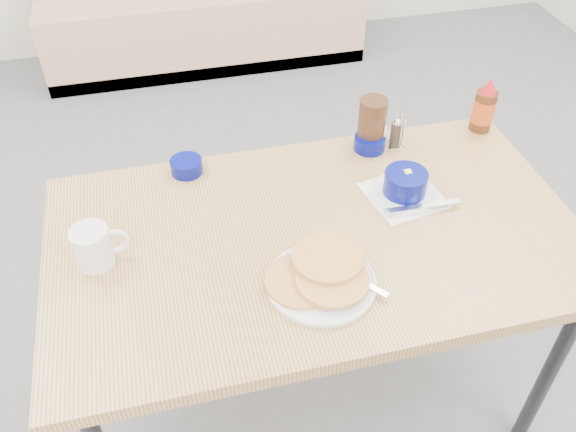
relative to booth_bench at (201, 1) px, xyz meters
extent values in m
cube|color=tan|center=(0.00, -0.06, -0.12)|extent=(1.90, 0.55, 0.45)
cube|color=#2D2D33|center=(0.00, -0.06, -0.31)|extent=(1.90, 0.55, 0.08)
cube|color=tan|center=(0.00, -2.53, 0.39)|extent=(1.40, 0.80, 0.04)
cylinder|color=#2D2D33|center=(0.62, -2.85, 0.01)|extent=(0.04, 0.04, 0.72)
cylinder|color=#2D2D33|center=(-0.62, -2.21, 0.01)|extent=(0.04, 0.04, 0.72)
cylinder|color=#2D2D33|center=(0.62, -2.21, 0.01)|extent=(0.04, 0.04, 0.72)
cylinder|color=white|center=(-0.04, -2.71, 0.42)|extent=(0.27, 0.27, 0.01)
cylinder|color=#EAA458|center=(-0.09, -2.70, 0.43)|extent=(0.18, 0.18, 0.01)
cylinder|color=#EAA458|center=(-0.02, -2.73, 0.44)|extent=(0.18, 0.18, 0.01)
cylinder|color=#EAA458|center=(-0.01, -2.67, 0.45)|extent=(0.18, 0.18, 0.01)
cube|color=silver|center=(0.06, -2.75, 0.43)|extent=(0.09, 0.10, 0.00)
cylinder|color=white|center=(-0.56, -2.50, 0.46)|extent=(0.09, 0.09, 0.11)
cylinder|color=black|center=(-0.56, -2.50, 0.51)|extent=(0.08, 0.08, 0.00)
torus|color=white|center=(-0.51, -2.50, 0.46)|extent=(0.08, 0.02, 0.08)
cube|color=white|center=(0.28, -2.45, 0.41)|extent=(0.23, 0.23, 0.00)
cylinder|color=white|center=(0.28, -2.45, 0.42)|extent=(0.18, 0.18, 0.01)
cylinder|color=#040B67|center=(0.28, -2.45, 0.46)|extent=(0.12, 0.12, 0.07)
cylinder|color=white|center=(0.28, -2.45, 0.48)|extent=(0.11, 0.11, 0.01)
cube|color=#F4DB60|center=(0.28, -2.44, 0.49)|extent=(0.02, 0.02, 0.01)
cube|color=silver|center=(0.30, -2.52, 0.43)|extent=(0.22, 0.03, 0.01)
cylinder|color=#040B67|center=(-0.30, -2.19, 0.43)|extent=(0.09, 0.09, 0.04)
cylinder|color=#040B67|center=(0.26, -2.21, 0.43)|extent=(0.10, 0.10, 0.04)
cylinder|color=#3E2413|center=(0.27, -2.19, 0.49)|extent=(0.11, 0.11, 0.16)
cube|color=silver|center=(0.32, -2.21, 0.41)|extent=(0.10, 0.06, 0.00)
cylinder|color=silver|center=(0.28, -2.22, 0.47)|extent=(0.01, 0.01, 0.11)
cylinder|color=silver|center=(0.36, -2.23, 0.47)|extent=(0.01, 0.01, 0.11)
cylinder|color=silver|center=(0.28, -2.19, 0.47)|extent=(0.01, 0.01, 0.11)
cylinder|color=silver|center=(0.36, -2.19, 0.47)|extent=(0.01, 0.01, 0.11)
cylinder|color=silver|center=(0.30, -2.21, 0.45)|extent=(0.03, 0.03, 0.07)
cylinder|color=#3F3326|center=(0.34, -2.21, 0.45)|extent=(0.03, 0.03, 0.07)
cylinder|color=#47230F|center=(0.64, -2.19, 0.48)|extent=(0.07, 0.07, 0.13)
cylinder|color=orange|center=(0.64, -2.19, 0.48)|extent=(0.07, 0.07, 0.08)
cone|color=red|center=(0.64, -2.19, 0.57)|extent=(0.05, 0.05, 0.05)
camera|label=1|loc=(-0.35, -3.64, 1.52)|focal=38.00mm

